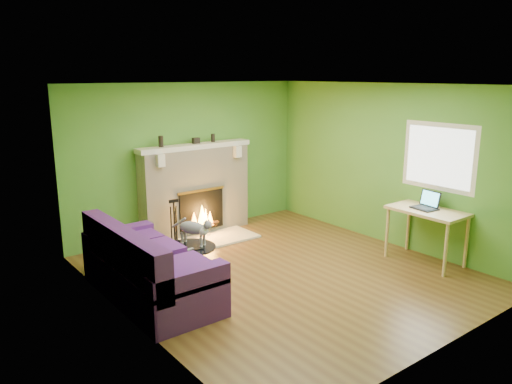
% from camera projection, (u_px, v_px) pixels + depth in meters
% --- Properties ---
extents(floor, '(5.00, 5.00, 0.00)m').
position_uv_depth(floor, '(282.00, 273.00, 7.04)').
color(floor, '#583619').
rests_on(floor, ground).
extents(ceiling, '(5.00, 5.00, 0.00)m').
position_uv_depth(ceiling, '(285.00, 85.00, 6.44)').
color(ceiling, white).
rests_on(ceiling, wall_back).
extents(wall_back, '(5.00, 0.00, 5.00)m').
position_uv_depth(wall_back, '(189.00, 159.00, 8.66)').
color(wall_back, '#46812A').
rests_on(wall_back, floor).
extents(wall_front, '(5.00, 0.00, 5.00)m').
position_uv_depth(wall_front, '(452.00, 227.00, 4.81)').
color(wall_front, '#46812A').
rests_on(wall_front, floor).
extents(wall_left, '(0.00, 5.00, 5.00)m').
position_uv_depth(wall_left, '(126.00, 210.00, 5.40)').
color(wall_left, '#46812A').
rests_on(wall_left, floor).
extents(wall_right, '(0.00, 5.00, 5.00)m').
position_uv_depth(wall_right, '(388.00, 165.00, 8.08)').
color(wall_right, '#46812A').
rests_on(wall_right, floor).
extents(window_frame, '(0.00, 1.20, 1.20)m').
position_uv_depth(window_frame, '(439.00, 157.00, 7.32)').
color(window_frame, silver).
rests_on(window_frame, wall_right).
extents(window_pane, '(0.00, 1.06, 1.06)m').
position_uv_depth(window_pane, '(439.00, 157.00, 7.32)').
color(window_pane, white).
rests_on(window_pane, wall_right).
extents(fireplace, '(2.10, 0.46, 1.58)m').
position_uv_depth(fireplace, '(196.00, 190.00, 8.64)').
color(fireplace, beige).
rests_on(fireplace, floor).
extents(hearth, '(1.50, 0.75, 0.03)m').
position_uv_depth(hearth, '(213.00, 239.00, 8.42)').
color(hearth, beige).
rests_on(hearth, floor).
extents(mantel, '(2.10, 0.28, 0.08)m').
position_uv_depth(mantel, '(195.00, 146.00, 8.45)').
color(mantel, beige).
rests_on(mantel, fireplace).
extents(sofa, '(0.96, 2.13, 0.96)m').
position_uv_depth(sofa, '(146.00, 270.00, 6.18)').
color(sofa, '#511B69').
rests_on(sofa, floor).
extents(coffee_table, '(0.71, 0.71, 0.40)m').
position_uv_depth(coffee_table, '(190.00, 258.00, 6.96)').
color(coffee_table, '#D5B473').
rests_on(coffee_table, floor).
extents(desk, '(0.64, 1.10, 0.81)m').
position_uv_depth(desk, '(427.00, 216.00, 7.28)').
color(desk, '#D5B473').
rests_on(desk, floor).
extents(cat, '(0.48, 0.68, 0.40)m').
position_uv_depth(cat, '(193.00, 231.00, 6.96)').
color(cat, slate).
rests_on(cat, coffee_table).
extents(remote_silver, '(0.17, 0.06, 0.02)m').
position_uv_depth(remote_silver, '(188.00, 250.00, 6.76)').
color(remote_silver, gray).
rests_on(remote_silver, coffee_table).
extents(remote_black, '(0.16, 0.10, 0.02)m').
position_uv_depth(remote_black, '(198.00, 249.00, 6.79)').
color(remote_black, black).
rests_on(remote_black, coffee_table).
extents(laptop, '(0.35, 0.38, 0.26)m').
position_uv_depth(laptop, '(425.00, 200.00, 7.26)').
color(laptop, black).
rests_on(laptop, desk).
extents(fire_tools, '(0.20, 0.20, 0.75)m').
position_uv_depth(fire_tools, '(174.00, 222.00, 8.07)').
color(fire_tools, black).
rests_on(fire_tools, hearth).
extents(mantel_vase_left, '(0.08, 0.08, 0.18)m').
position_uv_depth(mantel_vase_left, '(161.00, 141.00, 8.07)').
color(mantel_vase_left, black).
rests_on(mantel_vase_left, mantel).
extents(mantel_vase_right, '(0.07, 0.07, 0.14)m').
position_uv_depth(mantel_vase_right, '(213.00, 138.00, 8.67)').
color(mantel_vase_right, black).
rests_on(mantel_vase_right, mantel).
extents(mantel_box, '(0.12, 0.08, 0.10)m').
position_uv_depth(mantel_box, '(196.00, 141.00, 8.47)').
color(mantel_box, black).
rests_on(mantel_box, mantel).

